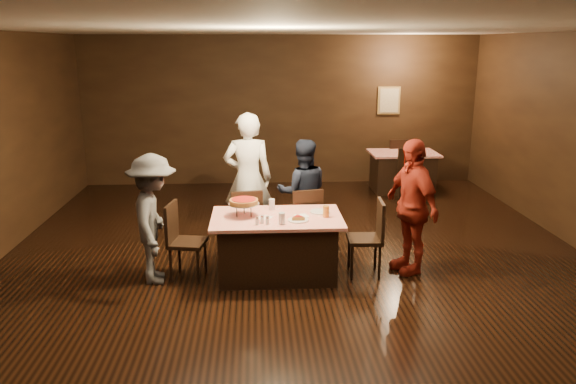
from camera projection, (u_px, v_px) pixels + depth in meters
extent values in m
plane|color=black|center=(300.00, 278.00, 6.96)|extent=(10.00, 10.00, 0.00)
cube|color=silver|center=(302.00, 27.00, 6.19)|extent=(8.00, 10.00, 0.04)
cube|color=black|center=(281.00, 111.00, 11.40)|extent=(8.00, 0.04, 3.00)
cube|color=tan|center=(389.00, 100.00, 11.45)|extent=(0.46, 0.03, 0.56)
cube|color=beige|center=(389.00, 101.00, 11.42)|extent=(0.38, 0.01, 0.48)
cube|color=red|center=(277.00, 246.00, 6.97)|extent=(1.60, 1.00, 0.77)
cube|color=#AC110B|center=(402.00, 171.00, 11.05)|extent=(1.30, 0.90, 0.77)
cube|color=black|center=(245.00, 221.00, 7.65)|extent=(0.48, 0.48, 0.95)
cube|color=black|center=(304.00, 220.00, 7.69)|extent=(0.50, 0.50, 0.95)
cube|color=black|center=(187.00, 241.00, 6.89)|extent=(0.49, 0.49, 0.95)
cube|color=black|center=(365.00, 238.00, 7.01)|extent=(0.44, 0.44, 0.95)
cube|color=black|center=(412.00, 175.00, 10.35)|extent=(0.49, 0.49, 0.95)
cube|color=black|center=(395.00, 161.00, 11.60)|extent=(0.47, 0.47, 0.95)
imported|color=white|center=(248.00, 179.00, 8.02)|extent=(0.70, 0.47, 1.90)
imported|color=black|center=(303.00, 192.00, 8.01)|extent=(0.75, 0.59, 1.53)
imported|color=#525256|center=(154.00, 219.00, 6.71)|extent=(0.68, 1.07, 1.58)
imported|color=maroon|center=(411.00, 206.00, 7.01)|extent=(0.72, 1.08, 1.71)
cylinder|color=black|center=(244.00, 208.00, 6.97)|extent=(0.01, 0.01, 0.15)
cylinder|color=black|center=(237.00, 211.00, 6.83)|extent=(0.01, 0.01, 0.15)
cylinder|color=black|center=(251.00, 211.00, 6.83)|extent=(0.01, 0.01, 0.15)
cylinder|color=silver|center=(244.00, 204.00, 6.86)|extent=(0.38, 0.38, 0.01)
cylinder|color=#B27233|center=(244.00, 201.00, 6.85)|extent=(0.35, 0.35, 0.05)
cylinder|color=#A5140C|center=(244.00, 199.00, 6.84)|extent=(0.30, 0.30, 0.01)
cylinder|color=white|center=(298.00, 220.00, 6.71)|extent=(0.25, 0.25, 0.01)
cylinder|color=#B27233|center=(298.00, 218.00, 6.70)|extent=(0.18, 0.18, 0.04)
cylinder|color=#A5140C|center=(298.00, 216.00, 6.70)|extent=(0.14, 0.14, 0.01)
cylinder|color=white|center=(320.00, 212.00, 7.04)|extent=(0.25, 0.25, 0.01)
cylinder|color=silver|center=(282.00, 218.00, 6.57)|extent=(0.08, 0.08, 0.14)
cylinder|color=#BF7F26|center=(326.00, 211.00, 6.84)|extent=(0.08, 0.08, 0.14)
cylinder|color=silver|center=(272.00, 204.00, 7.14)|extent=(0.08, 0.08, 0.14)
cylinder|color=silver|center=(262.00, 220.00, 6.61)|extent=(0.04, 0.04, 0.08)
cylinder|color=silver|center=(262.00, 216.00, 6.60)|extent=(0.05, 0.05, 0.02)
cylinder|color=silver|center=(267.00, 221.00, 6.56)|extent=(0.04, 0.04, 0.08)
cylinder|color=silver|center=(267.00, 217.00, 6.55)|extent=(0.05, 0.05, 0.02)
cylinder|color=silver|center=(257.00, 221.00, 6.56)|extent=(0.04, 0.04, 0.08)
cylinder|color=silver|center=(257.00, 218.00, 6.55)|extent=(0.05, 0.05, 0.02)
cube|color=white|center=(301.00, 216.00, 6.89)|extent=(0.19, 0.19, 0.01)
cube|color=white|center=(265.00, 218.00, 6.81)|extent=(0.21, 0.21, 0.01)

